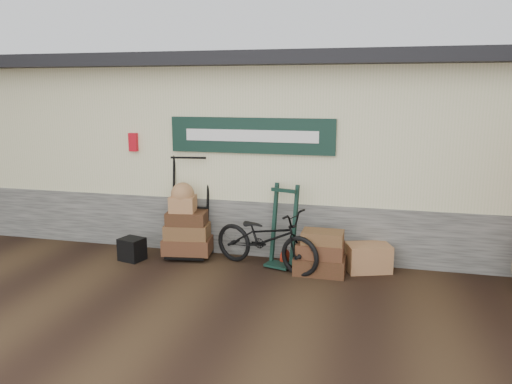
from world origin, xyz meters
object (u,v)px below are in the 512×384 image
at_px(porter_trolley, 189,200).
at_px(black_trunk, 132,249).
at_px(suitcase_stack, 320,252).
at_px(bicycle, 266,235).
at_px(wicker_hamper, 368,258).
at_px(green_barrow, 283,226).

distance_m(porter_trolley, black_trunk, 1.19).
distance_m(suitcase_stack, bicycle, 0.84).
distance_m(suitcase_stack, wicker_hamper, 0.75).
bearing_deg(suitcase_stack, bicycle, 178.56).
height_order(suitcase_stack, black_trunk, suitcase_stack).
relative_size(green_barrow, wicker_hamper, 2.00).
relative_size(green_barrow, black_trunk, 3.52).
bearing_deg(green_barrow, suitcase_stack, -2.50).
height_order(wicker_hamper, bicycle, bicycle).
xyz_separation_m(green_barrow, suitcase_stack, (0.60, -0.21, -0.30)).
xyz_separation_m(green_barrow, black_trunk, (-2.35, -0.34, -0.45)).
height_order(green_barrow, wicker_hamper, green_barrow).
distance_m(green_barrow, bicycle, 0.31).
bearing_deg(bicycle, wicker_hamper, -60.85).
bearing_deg(green_barrow, porter_trolley, -169.61).
distance_m(porter_trolley, bicycle, 1.45).
xyz_separation_m(porter_trolley, green_barrow, (1.57, -0.18, -0.28)).
bearing_deg(black_trunk, suitcase_stack, 2.58).
bearing_deg(bicycle, black_trunk, 113.52).
height_order(black_trunk, bicycle, bicycle).
bearing_deg(porter_trolley, black_trunk, -154.72).
relative_size(porter_trolley, green_barrow, 1.45).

